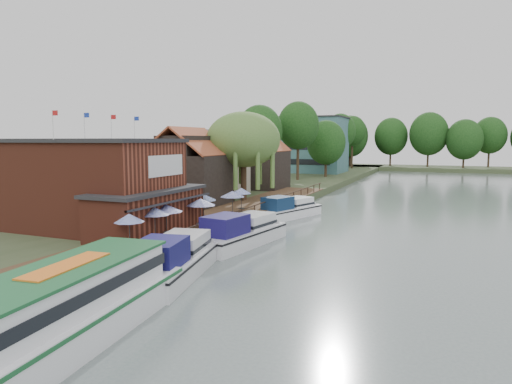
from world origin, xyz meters
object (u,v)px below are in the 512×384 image
at_px(cottage_b, 208,162).
at_px(willow, 244,157).
at_px(cruiser_0, 174,254).
at_px(swan, 135,305).
at_px(tour_boat, 56,308).
at_px(umbrella_3, 201,213).
at_px(cottage_c, 261,160).
at_px(umbrella_5, 233,204).
at_px(cottage_a, 188,166).
at_px(umbrella_6, 241,200).
at_px(umbrella_0, 130,232).
at_px(pub, 101,184).
at_px(cruiser_2, 289,206).
at_px(umbrella_2, 167,221).
at_px(hotel_block, 289,144).
at_px(cruiser_1, 241,228).
at_px(umbrella_4, 204,208).
at_px(umbrella_1, 155,224).

xyz_separation_m(cottage_b, willow, (7.50, -5.00, 0.96)).
xyz_separation_m(cruiser_0, swan, (1.27, -5.42, -1.11)).
bearing_deg(cruiser_0, tour_boat, -96.34).
relative_size(cottage_b, umbrella_3, 3.91).
xyz_separation_m(cottage_c, umbrella_5, (7.28, -24.91, -2.96)).
xyz_separation_m(cottage_a, tour_boat, (12.48, -30.71, -3.66)).
bearing_deg(umbrella_5, tour_boat, -80.40).
bearing_deg(umbrella_6, umbrella_5, -82.76).
bearing_deg(willow, umbrella_0, -82.47).
height_order(pub, swan, pub).
distance_m(cottage_b, cruiser_2, 16.92).
bearing_deg(umbrella_2, swan, -63.93).
bearing_deg(hotel_block, cottage_a, -82.87).
bearing_deg(umbrella_3, cruiser_1, 0.04).
bearing_deg(umbrella_0, cruiser_2, 81.34).
xyz_separation_m(cottage_c, umbrella_0, (6.83, -39.23, -2.96)).
distance_m(umbrella_2, umbrella_4, 6.73).
relative_size(pub, umbrella_1, 8.42).
height_order(pub, willow, willow).
bearing_deg(umbrella_5, umbrella_6, 97.24).
bearing_deg(umbrella_5, umbrella_0, -91.79).
bearing_deg(swan, umbrella_4, 108.61).
relative_size(umbrella_5, tour_boat, 0.16).
bearing_deg(cruiser_1, cruiser_2, 101.31).
height_order(cottage_b, umbrella_1, cottage_b).
distance_m(pub, swan, 16.89).
height_order(umbrella_5, cruiser_2, umbrella_5).
bearing_deg(cottage_b, cruiser_2, -30.32).
xyz_separation_m(umbrella_2, swan, (5.14, -10.50, -2.07)).
bearing_deg(pub, willow, 80.07).
relative_size(pub, hotel_block, 0.79).
distance_m(umbrella_3, cruiser_0, 9.59).
bearing_deg(umbrella_1, umbrella_2, 90.10).
distance_m(cruiser_0, tour_boat, 9.92).
xyz_separation_m(cottage_c, umbrella_3, (7.29, -30.86, -2.96)).
distance_m(hotel_block, umbrella_5, 63.95).
xyz_separation_m(cruiser_2, swan, (1.62, -27.97, -0.96)).
distance_m(cottage_c, willow, 14.46).
relative_size(umbrella_4, cruiser_2, 0.24).
bearing_deg(swan, umbrella_3, 107.33).
xyz_separation_m(willow, cruiser_1, (7.32, -16.86, -4.90)).
distance_m(cruiser_0, cruiser_1, 8.99).
relative_size(cottage_c, cruiser_1, 0.79).
distance_m(pub, willow, 20.36).
bearing_deg(cruiser_1, cottage_c, 117.91).
height_order(pub, umbrella_0, pub).
bearing_deg(umbrella_6, pub, -120.42).
relative_size(cottage_c, umbrella_0, 3.58).
xyz_separation_m(hotel_block, cottage_c, (8.00, -37.00, -1.90)).
bearing_deg(hotel_block, tour_boat, -77.34).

